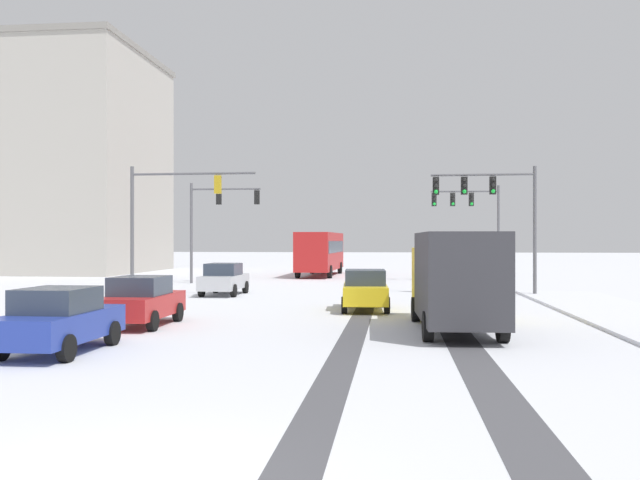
{
  "coord_description": "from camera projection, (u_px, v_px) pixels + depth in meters",
  "views": [
    {
      "loc": [
        3.1,
        -7.36,
        2.79
      ],
      "look_at": [
        0.0,
        20.7,
        2.8
      ],
      "focal_mm": 38.19,
      "sensor_mm": 36.0,
      "label": 1
    }
  ],
  "objects": [
    {
      "name": "wheel_track_left_lane",
      "position": [
        358.0,
        326.0,
        22.14
      ],
      "size": [
        0.74,
        32.52,
        0.01
      ],
      "primitive_type": "cube",
      "color": "#4C4C51",
      "rests_on": "ground"
    },
    {
      "name": "wheel_track_right_lane",
      "position": [
        452.0,
        327.0,
        21.81
      ],
      "size": [
        0.93,
        32.52,
        0.01
      ],
      "primitive_type": "cube",
      "color": "#4C4C51",
      "rests_on": "ground"
    },
    {
      "name": "traffic_signal_far_right",
      "position": [
        471.0,
        211.0,
        45.97
      ],
      "size": [
        4.63,
        0.56,
        6.5
      ],
      "color": "#56565B",
      "rests_on": "ground"
    },
    {
      "name": "traffic_signal_far_left",
      "position": [
        215.0,
        213.0,
        43.97
      ],
      "size": [
        4.64,
        0.41,
        6.5
      ],
      "color": "#56565B",
      "rests_on": "ground"
    },
    {
      "name": "traffic_signal_near_right",
      "position": [
        493.0,
        201.0,
        34.19
      ],
      "size": [
        5.23,
        0.43,
        6.5
      ],
      "color": "#56565B",
      "rests_on": "ground"
    },
    {
      "name": "traffic_signal_near_left",
      "position": [
        166.0,
        207.0,
        33.96
      ],
      "size": [
        6.41,
        0.38,
        6.5
      ],
      "color": "#56565B",
      "rests_on": "ground"
    },
    {
      "name": "car_silver_lead",
      "position": [
        224.0,
        279.0,
        34.58
      ],
      "size": [
        1.86,
        4.11,
        1.62
      ],
      "color": "#B7BABF",
      "rests_on": "ground"
    },
    {
      "name": "car_yellow_cab_second",
      "position": [
        365.0,
        290.0,
        27.04
      ],
      "size": [
        2.01,
        4.19,
        1.62
      ],
      "color": "yellow",
      "rests_on": "ground"
    },
    {
      "name": "car_red_third",
      "position": [
        141.0,
        301.0,
        22.11
      ],
      "size": [
        1.88,
        4.12,
        1.62
      ],
      "color": "red",
      "rests_on": "ground"
    },
    {
      "name": "car_blue_fourth",
      "position": [
        59.0,
        320.0,
        16.83
      ],
      "size": [
        1.84,
        4.1,
        1.62
      ],
      "color": "#233899",
      "rests_on": "ground"
    },
    {
      "name": "bus_oncoming",
      "position": [
        321.0,
        250.0,
        53.69
      ],
      "size": [
        2.87,
        11.06,
        3.38
      ],
      "color": "#B21E1E",
      "rests_on": "ground"
    },
    {
      "name": "box_truck_delivery",
      "position": [
        454.0,
        278.0,
        20.93
      ],
      "size": [
        2.53,
        7.48,
        3.02
      ],
      "color": "yellow",
      "rests_on": "ground"
    },
    {
      "name": "office_building_far_left_block",
      "position": [
        34.0,
        163.0,
        60.38
      ],
      "size": [
        20.71,
        16.05,
        19.33
      ],
      "color": "#B2ADA3",
      "rests_on": "ground"
    }
  ]
}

